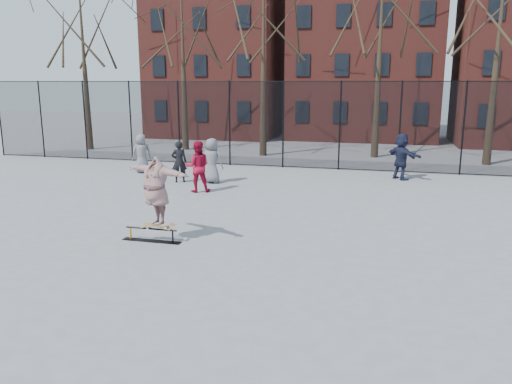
% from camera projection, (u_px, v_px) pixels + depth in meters
% --- Properties ---
extents(ground, '(100.00, 100.00, 0.00)m').
position_uv_depth(ground, '(225.00, 266.00, 10.86)').
color(ground, slate).
extents(skate_rail, '(1.56, 0.24, 0.34)m').
position_uv_depth(skate_rail, '(152.00, 236.00, 12.56)').
color(skate_rail, black).
rests_on(skate_rail, ground).
extents(skateboard, '(0.79, 0.19, 0.09)m').
position_uv_depth(skateboard, '(158.00, 227.00, 12.46)').
color(skateboard, '#9E733F').
rests_on(skateboard, skate_rail).
extents(skater, '(2.15, 1.34, 1.70)m').
position_uv_depth(skater, '(156.00, 192.00, 12.27)').
color(skater, '#683687').
rests_on(skater, skateboard).
extents(bystander_grey, '(1.00, 0.92, 1.72)m').
position_uv_depth(bystander_grey, '(142.00, 153.00, 21.95)').
color(bystander_grey, slate).
rests_on(bystander_grey, ground).
extents(bystander_black, '(0.71, 0.59, 1.66)m').
position_uv_depth(bystander_black, '(179.00, 162.00, 19.84)').
color(bystander_black, black).
rests_on(bystander_black, ground).
extents(bystander_red, '(1.10, 0.98, 1.86)m').
position_uv_depth(bystander_red, '(197.00, 167.00, 18.06)').
color(bystander_red, maroon).
rests_on(bystander_red, ground).
extents(bystander_navy, '(1.59, 1.69, 1.90)m').
position_uv_depth(bystander_navy, '(401.00, 156.00, 20.39)').
color(bystander_navy, '#1B1F37').
rests_on(bystander_navy, ground).
extents(bystander_extra, '(0.91, 0.63, 1.78)m').
position_uv_depth(bystander_extra, '(212.00, 161.00, 19.67)').
color(bystander_extra, slate).
rests_on(bystander_extra, ground).
extents(fence, '(34.03, 0.07, 4.00)m').
position_uv_depth(fence, '(313.00, 124.00, 22.70)').
color(fence, black).
rests_on(fence, ground).
extents(tree_row, '(33.66, 7.46, 10.67)m').
position_uv_depth(tree_row, '(323.00, 14.00, 25.54)').
color(tree_row, black).
rests_on(tree_row, ground).
extents(rowhouses, '(29.00, 7.00, 13.00)m').
position_uv_depth(rowhouses, '(353.00, 50.00, 33.94)').
color(rowhouses, maroon).
rests_on(rowhouses, ground).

